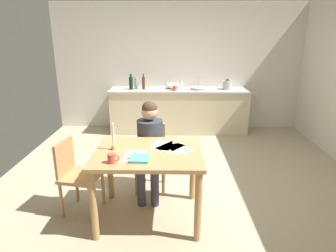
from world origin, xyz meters
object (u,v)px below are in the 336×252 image
Objects in this scene: mixing_bowl at (172,86)px; wine_glass_near_sink at (182,83)px; bottle_vinegar at (136,84)px; chair_at_table at (151,154)px; wine_glass_by_kettle at (177,83)px; wine_glass_back_right at (168,83)px; coffee_mug at (112,158)px; teacup_on_counter at (175,88)px; wine_glass_back_left at (171,83)px; bottle_wine_red at (144,83)px; dining_table at (148,162)px; book_cookery at (140,158)px; book_magazine at (139,157)px; person_seated at (150,143)px; sink_unit at (200,88)px; candlestick at (114,142)px; bottle_oil at (131,83)px; stovetop_kettle at (227,85)px; chair_side_empty at (76,173)px.

wine_glass_near_sink is at bearing 21.91° from mixing_bowl.
bottle_vinegar is at bearing -172.75° from wine_glass_near_sink.
chair_at_table is 2.59m from wine_glass_by_kettle.
wine_glass_near_sink is 1.00× the size of wine_glass_back_right.
teacup_on_counter is at bearing 78.86° from coffee_mug.
teacup_on_counter is (0.63, 3.19, 0.11)m from coffee_mug.
coffee_mug is at bearing -98.77° from wine_glass_back_left.
bottle_vinegar is 0.78× the size of bottle_wine_red.
wine_glass_near_sink is at bearing 7.25° from bottle_vinegar.
dining_table is at bearing -94.64° from mixing_bowl.
book_cookery is at bearing -92.61° from chair_at_table.
book_magazine is (-0.05, -0.85, 0.33)m from chair_at_table.
person_seated is (-0.00, -0.15, 0.21)m from chair_at_table.
wine_glass_back_right is at bearing 116.57° from teacup_on_counter.
wine_glass_by_kettle is (0.10, 0.08, 0.05)m from mixing_bowl.
wine_glass_near_sink is 1.00× the size of wine_glass_by_kettle.
book_cookery is (0.01, -0.05, 0.01)m from book_magazine.
sink_unit is 1.14m from bottle_wine_red.
person_seated reaches higher than candlestick.
book_magazine is 3.30m from mixing_bowl.
sink_unit is at bearing 75.16° from dining_table.
wine_glass_by_kettle is (0.94, 0.18, -0.02)m from bottle_oil.
bottle_wine_red is 2.00× the size of wine_glass_near_sink.
bottle_vinegar is (-1.30, 0.03, 0.08)m from sink_unit.
bottle_oil is 0.84m from mixing_bowl.
wine_glass_near_sink and wine_glass_by_kettle have the same top height.
mixing_bowl is at bearing 85.36° from dining_table.
chair_at_table is 3.52× the size of bottle_vinegar.
wine_glass_back_left is (0.24, 2.66, 0.33)m from person_seated.
stovetop_kettle is at bearing 59.53° from chair_at_table.
book_cookery is 3.57m from stovetop_kettle.
coffee_mug reaches higher than dining_table.
wine_glass_back_left is at bearing 180.00° from wine_glass_by_kettle.
candlestick reaches higher than book_magazine.
wine_glass_near_sink reaches higher than book_cookery.
bottle_wine_red is 0.70m from wine_glass_by_kettle.
bottle_oil reaches higher than teacup_on_counter.
chair_side_empty is 3.35m from wine_glass_by_kettle.
bottle_oil is 2.00× the size of wine_glass_near_sink.
dining_table is 3.67× the size of bottle_wine_red.
sink_unit is (0.89, 3.21, 0.13)m from book_magazine.
coffee_mug is 3.38m from bottle_vinegar.
bottle_oil is at bearing 102.61° from person_seated.
wine_glass_by_kettle is at bearing 180.00° from wine_glass_near_sink.
person_seated reaches higher than chair_side_empty.
chair_side_empty is 3.23m from mixing_bowl.
coffee_mug is 0.74× the size of wine_glass_by_kettle.
wine_glass_back_left is at bearing 15.99° from bottle_wine_red.
book_magazine is 3.27m from bottle_vinegar.
bottle_vinegar reaches higher than teacup_on_counter.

